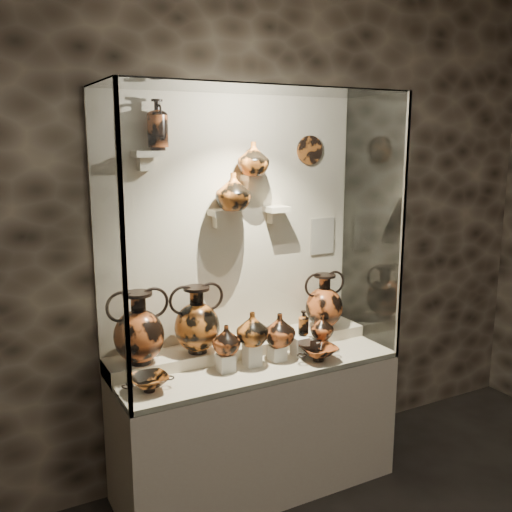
{
  "coord_description": "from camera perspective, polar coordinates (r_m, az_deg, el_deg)",
  "views": [
    {
      "loc": [
        -1.51,
        -0.65,
        2.13
      ],
      "look_at": [
        0.02,
        2.21,
        1.46
      ],
      "focal_mm": 40.0,
      "sensor_mm": 36.0,
      "label": 1
    }
  ],
  "objects": [
    {
      "name": "wall_back",
      "position": [
        3.54,
        -2.52,
        2.98
      ],
      "size": [
        5.0,
        0.02,
        3.2
      ],
      "primitive_type": "cube",
      "color": "black",
      "rests_on": "ground"
    },
    {
      "name": "plinth",
      "position": [
        3.65,
        -0.07,
        -16.71
      ],
      "size": [
        1.7,
        0.6,
        0.8
      ],
      "primitive_type": "cube",
      "color": "beige",
      "rests_on": "floor"
    },
    {
      "name": "front_tier",
      "position": [
        3.47,
        -0.07,
        -10.66
      ],
      "size": [
        1.68,
        0.58,
        0.03
      ],
      "primitive_type": "cube",
      "color": "beige",
      "rests_on": "plinth"
    },
    {
      "name": "rear_tier",
      "position": [
        3.6,
        -1.4,
        -9.21
      ],
      "size": [
        1.7,
        0.25,
        0.1
      ],
      "primitive_type": "cube",
      "color": "beige",
      "rests_on": "plinth"
    },
    {
      "name": "back_panel",
      "position": [
        3.53,
        -2.49,
        2.97
      ],
      "size": [
        1.7,
        0.03,
        1.6
      ],
      "primitive_type": "cube",
      "color": "beige",
      "rests_on": "plinth"
    },
    {
      "name": "glass_front",
      "position": [
        3.0,
        2.59,
        1.44
      ],
      "size": [
        1.7,
        0.01,
        1.6
      ],
      "primitive_type": "cube",
      "color": "white",
      "rests_on": "plinth"
    },
    {
      "name": "glass_left",
      "position": [
        2.96,
        -14.69,
        0.92
      ],
      "size": [
        0.01,
        0.6,
        1.6
      ],
      "primitive_type": "cube",
      "color": "white",
      "rests_on": "plinth"
    },
    {
      "name": "glass_right",
      "position": [
        3.72,
        11.51,
        3.2
      ],
      "size": [
        0.01,
        0.6,
        1.6
      ],
      "primitive_type": "cube",
      "color": "white",
      "rests_on": "plinth"
    },
    {
      "name": "glass_top",
      "position": [
        3.22,
        -0.08,
        16.36
      ],
      "size": [
        1.7,
        0.6,
        0.01
      ],
      "primitive_type": "cube",
      "color": "white",
      "rests_on": "back_panel"
    },
    {
      "name": "frame_post_left",
      "position": [
        2.68,
        -13.09,
        -0.07
      ],
      "size": [
        0.02,
        0.02,
        1.6
      ],
      "primitive_type": "cube",
      "color": "gray",
      "rests_on": "plinth"
    },
    {
      "name": "frame_post_right",
      "position": [
        3.5,
        14.45,
        2.55
      ],
      "size": [
        0.02,
        0.02,
        1.6
      ],
      "primitive_type": "cube",
      "color": "gray",
      "rests_on": "plinth"
    },
    {
      "name": "pedestal_a",
      "position": [
        3.31,
        -3.07,
        -10.57
      ],
      "size": [
        0.09,
        0.09,
        0.1
      ],
      "primitive_type": "cube",
      "color": "beige",
      "rests_on": "front_tier"
    },
    {
      "name": "pedestal_b",
      "position": [
        3.38,
        -0.42,
        -9.84
      ],
      "size": [
        0.09,
        0.09,
        0.13
      ],
      "primitive_type": "cube",
      "color": "beige",
      "rests_on": "front_tier"
    },
    {
      "name": "pedestal_c",
      "position": [
        3.46,
        2.1,
        -9.65
      ],
      "size": [
        0.09,
        0.09,
        0.09
      ],
      "primitive_type": "cube",
      "color": "beige",
      "rests_on": "front_tier"
    },
    {
      "name": "pedestal_d",
      "position": [
        3.53,
        4.38,
        -8.96
      ],
      "size": [
        0.09,
        0.09,
        0.12
      ],
      "primitive_type": "cube",
      "color": "beige",
      "rests_on": "front_tier"
    },
    {
      "name": "pedestal_e",
      "position": [
        3.61,
        6.27,
        -8.86
      ],
      "size": [
        0.09,
        0.09,
        0.08
      ],
      "primitive_type": "cube",
      "color": "beige",
      "rests_on": "front_tier"
    },
    {
      "name": "bracket_ul",
      "position": [
        3.22,
        -10.95,
        9.99
      ],
      "size": [
        0.14,
        0.12,
        0.04
      ],
      "primitive_type": "cube",
      "color": "beige",
      "rests_on": "back_panel"
    },
    {
      "name": "bracket_ca",
      "position": [
        3.41,
        -3.47,
        4.35
      ],
      "size": [
        0.14,
        0.12,
        0.04
      ],
      "primitive_type": "cube",
      "color": "beige",
      "rests_on": "back_panel"
    },
    {
      "name": "bracket_cb",
      "position": [
        3.48,
        -0.49,
        7.82
      ],
      "size": [
        0.1,
        0.12,
        0.04
      ],
      "primitive_type": "cube",
      "color": "beige",
      "rests_on": "back_panel"
    },
    {
      "name": "bracket_cc",
      "position": [
        3.58,
        2.07,
        4.71
      ],
      "size": [
        0.14,
        0.12,
        0.04
      ],
      "primitive_type": "cube",
      "color": "beige",
      "rests_on": "back_panel"
    },
    {
      "name": "amphora_left",
      "position": [
        3.24,
        -11.61,
        -7.02
      ],
      "size": [
        0.41,
        0.41,
        0.41
      ],
      "primitive_type": null,
      "rotation": [
        0.0,
        0.0,
        0.27
      ],
      "color": "#A2481F",
      "rests_on": "rear_tier"
    },
    {
      "name": "amphora_mid",
      "position": [
        3.36,
        -5.94,
        -6.32
      ],
      "size": [
        0.37,
        0.37,
        0.4
      ],
      "primitive_type": null,
      "rotation": [
        0.0,
        0.0,
        0.17
      ],
      "color": "#B65E20",
      "rests_on": "rear_tier"
    },
    {
      "name": "amphora_right",
      "position": [
        3.79,
        6.82,
        -4.49
      ],
      "size": [
        0.35,
        0.35,
        0.37
      ],
      "primitive_type": null,
      "rotation": [
        0.0,
        0.0,
        -0.23
      ],
      "color": "#A2481F",
      "rests_on": "rear_tier"
    },
    {
      "name": "jug_a",
      "position": [
        3.27,
        -3.0,
        -8.34
      ],
      "size": [
        0.21,
        0.21,
        0.17
      ],
      "primitive_type": "imported",
      "rotation": [
        0.0,
        0.0,
        -0.4
      ],
      "color": "#A2481F",
      "rests_on": "pedestal_a"
    },
    {
      "name": "jug_b",
      "position": [
        3.31,
        -0.39,
        -7.26
      ],
      "size": [
        0.22,
        0.22,
        0.2
      ],
      "primitive_type": "imported",
      "rotation": [
        0.0,
        0.0,
        0.2
      ],
      "color": "#B65E20",
      "rests_on": "pedestal_b"
    },
    {
      "name": "jug_c",
      "position": [
        3.42,
        2.35,
        -7.36
      ],
      "size": [
        0.22,
        0.22,
        0.2
      ],
      "primitive_type": "imported",
      "rotation": [
        0.0,
        0.0,
        0.21
      ],
      "color": "#A2481F",
      "rests_on": "pedestal_c"
    },
    {
      "name": "jug_e",
      "position": [
        3.59,
        6.59,
        -7.05
      ],
      "size": [
        0.17,
        0.17,
        0.15
      ],
      "primitive_type": "imported",
      "rotation": [
        0.0,
        0.0,
        0.15
      ],
      "color": "#A2481F",
      "rests_on": "pedestal_e"
    },
    {
      "name": "lekythos_small",
      "position": [
        3.51,
        4.74,
        -6.54
      ],
      "size": [
        0.09,
        0.09,
        0.17
      ],
      "primitive_type": null,
      "rotation": [
        0.0,
        0.0,
        0.27
      ],
      "color": "#B65E20",
      "rests_on": "pedestal_d"
    },
    {
      "name": "kylix_left",
      "position": [
        3.11,
        -10.66,
        -12.26
      ],
      "size": [
        0.27,
        0.23,
        0.1
      ],
      "primitive_type": null,
      "rotation": [
        0.0,
        0.0,
        0.05
      ],
      "color": "#B65E20",
      "rests_on": "front_tier"
    },
    {
      "name": "kylix_right",
      "position": [
        3.47,
        6.24,
        -9.49
      ],
      "size": [
        0.32,
        0.29,
        0.11
      ],
      "primitive_type": null,
      "rotation": [
        0.0,
        0.0,
        -0.23
      ],
      "color": "#A2481F",
      "rests_on": "front_tier"
    },
    {
      "name": "lekythos_tall",
      "position": [
        3.23,
        -9.83,
        13.11
      ],
      "size": [
        0.13,
        0.13,
        0.31
      ],
      "primitive_type": null,
      "rotation": [
        0.0,
        0.0,
        0.09
      ],
      "color": "#A2481F",
      "rests_on": "bracket_ul"
    },
    {
      "name": "ovoid_vase_a",
      "position": [
        3.37,
        -2.3,
        6.46
      ],
      "size": [
        0.23,
        0.23,
        0.22
      ],
      "primitive_type": "imported",
      "rotation": [
        0.0,
        0.0,
        -0.06
      ],
      "color": "#B65E20",
      "rests_on": "bracket_ca"
    },
    {
      "name": "ovoid_vase_b",
      "position": [
        3.43,
        -0.29,
        9.72
      ],
      "size": [
        0.24,
        0.24,
        0.2
      ],
      "primitive_type": "imported",
      "rotation": [
        0.0,
        0.0,
        -0.31
      ],
      "color": "#B65E20",
      "rests_on": "bracket_cb"
    },
    {
      "name": "wall_plate",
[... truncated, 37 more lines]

